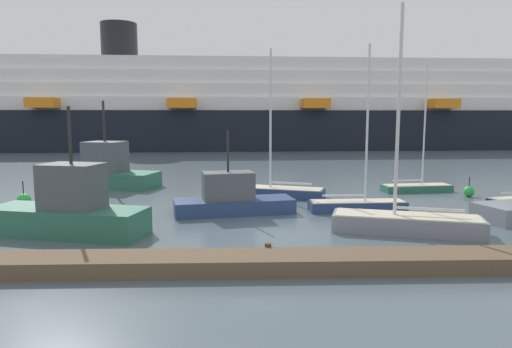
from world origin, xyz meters
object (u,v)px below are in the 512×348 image
fishing_boat_3 (69,211)px  cruise_ship (245,109)px  fishing_boat_0 (232,198)px  channel_buoy_0 (24,200)px  channel_buoy_2 (469,191)px  sailboat_1 (358,203)px  fishing_boat_1 (103,172)px  sailboat_0 (406,221)px  sailboat_3 (417,186)px  sailboat_4 (277,190)px

fishing_boat_3 → cruise_ship: bearing=95.0°
fishing_boat_0 → channel_buoy_0: 12.26m
channel_buoy_0 → channel_buoy_2: size_ratio=1.16×
sailboat_1 → fishing_boat_0: 6.95m
fishing_boat_1 → channel_buoy_0: fishing_boat_1 is taller
channel_buoy_2 → cruise_ship: (-14.04, 44.90, 5.81)m
cruise_ship → sailboat_1: bearing=-85.6°
sailboat_1 → sailboat_0: bearing=-80.3°
sailboat_3 → fishing_boat_0: (-12.71, -6.67, 0.43)m
fishing_boat_3 → sailboat_4: bearing=56.4°
sailboat_1 → cruise_ship: 49.77m
fishing_boat_1 → fishing_boat_3: (2.64, -13.91, -0.02)m
channel_buoy_2 → sailboat_0: bearing=-129.6°
sailboat_0 → fishing_boat_0: sailboat_0 is taller
sailboat_3 → channel_buoy_2: sailboat_3 is taller
channel_buoy_2 → fishing_boat_1: bearing=168.4°
cruise_ship → fishing_boat_0: bearing=-93.7°
sailboat_4 → channel_buoy_0: 15.16m
fishing_boat_3 → cruise_ship: 54.57m
sailboat_0 → fishing_boat_0: (-7.92, 4.39, 0.29)m
fishing_boat_1 → sailboat_1: bearing=-13.7°
sailboat_0 → channel_buoy_2: 11.59m
sailboat_4 → fishing_boat_3: bearing=61.3°
fishing_boat_3 → channel_buoy_2: 24.09m
sailboat_4 → channel_buoy_0: (-14.91, -2.75, -0.05)m
fishing_boat_0 → channel_buoy_2: (15.31, 4.54, -0.46)m
fishing_boat_0 → channel_buoy_2: size_ratio=5.13×
cruise_ship → sailboat_0: bearing=-85.2°
fishing_boat_0 → channel_buoy_2: bearing=-174.2°
sailboat_0 → sailboat_1: 4.83m
sailboat_0 → fishing_boat_1: sailboat_0 is taller
sailboat_0 → channel_buoy_0: (-19.99, 6.55, -0.13)m
channel_buoy_2 → sailboat_4: bearing=178.3°
cruise_ship → sailboat_4: bearing=-90.2°
sailboat_1 → fishing_boat_0: bearing=-179.5°
fishing_boat_3 → channel_buoy_0: 8.11m
fishing_boat_0 → sailboat_0: bearing=140.2°
sailboat_0 → channel_buoy_0: size_ratio=6.63×
fishing_boat_1 → cruise_ship: size_ratio=0.08×
sailboat_3 → cruise_ship: 44.65m
fishing_boat_1 → channel_buoy_0: bearing=-91.6°
sailboat_1 → fishing_boat_3: (-14.05, -4.57, 0.65)m
sailboat_3 → channel_buoy_0: bearing=-175.9°
sailboat_1 → sailboat_3: bearing=45.5°
sailboat_0 → fishing_boat_1: bearing=-22.3°
sailboat_1 → fishing_boat_1: size_ratio=1.01×
sailboat_4 → channel_buoy_2: sailboat_4 is taller
sailboat_3 → sailboat_4: (-9.86, -1.76, 0.06)m
fishing_boat_0 → sailboat_1: bearing=172.0°
fishing_boat_3 → channel_buoy_2: bearing=35.2°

